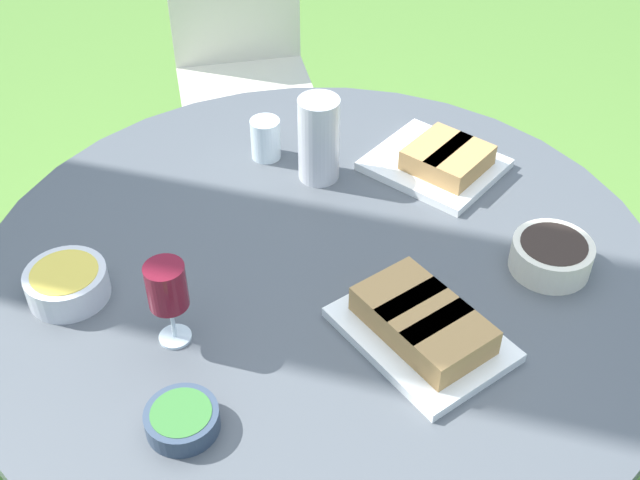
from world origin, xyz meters
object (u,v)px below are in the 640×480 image
(dining_table, at_px, (320,295))
(water_pitcher, at_px, (319,139))
(wine_glass, at_px, (167,289))
(chair_far_back, at_px, (242,61))

(dining_table, height_order, water_pitcher, water_pitcher)
(water_pitcher, bearing_deg, wine_glass, 146.86)
(water_pitcher, height_order, wine_glass, water_pitcher)
(chair_far_back, height_order, water_pitcher, water_pitcher)
(water_pitcher, bearing_deg, chair_far_back, 9.78)
(chair_far_back, xyz_separation_m, wine_glass, (-1.45, 0.14, 0.34))
(dining_table, relative_size, chair_far_back, 1.57)
(dining_table, relative_size, wine_glass, 7.95)
(water_pitcher, distance_m, wine_glass, 0.56)
(wine_glass, bearing_deg, water_pitcher, -33.14)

